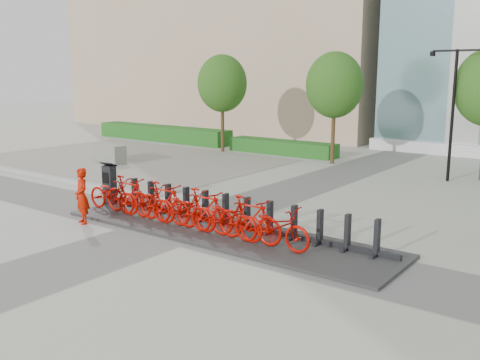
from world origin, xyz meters
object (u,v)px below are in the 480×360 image
Objects in this scene: kiosk at (110,184)px; jersey_barrier at (110,153)px; bike_0 at (112,194)px; worker_red at (82,196)px.

kiosk is 8.76m from jersey_barrier.
worker_red is at bearing -170.89° from bike_0.
worker_red is at bearing -30.37° from jersey_barrier.
bike_0 reaches higher than jersey_barrier.
kiosk is at bearing 138.10° from worker_red.
bike_0 is 1.25m from worker_red.
worker_red is 10.67m from jersey_barrier.
bike_0 is 0.96m from kiosk.
worker_red reaches higher than bike_0.
bike_0 is at bearing -45.63° from kiosk.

